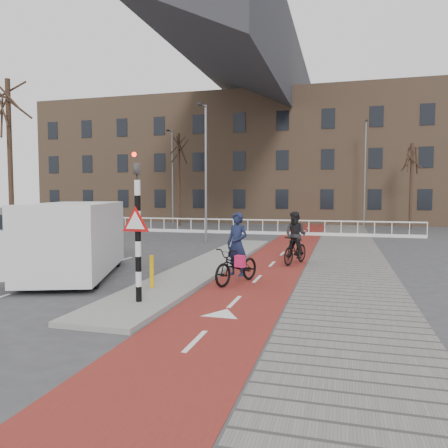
# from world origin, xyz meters

# --- Properties ---
(ground) EXTENTS (120.00, 120.00, 0.00)m
(ground) POSITION_xyz_m (0.00, 0.00, 0.00)
(ground) COLOR #38383A
(ground) RESTS_ON ground
(bike_lane) EXTENTS (2.50, 60.00, 0.01)m
(bike_lane) POSITION_xyz_m (1.50, 10.00, 0.01)
(bike_lane) COLOR maroon
(bike_lane) RESTS_ON ground
(sidewalk) EXTENTS (3.00, 60.00, 0.01)m
(sidewalk) POSITION_xyz_m (4.30, 10.00, 0.01)
(sidewalk) COLOR slate
(sidewalk) RESTS_ON ground
(curb_island) EXTENTS (1.80, 16.00, 0.12)m
(curb_island) POSITION_xyz_m (-0.70, 4.00, 0.06)
(curb_island) COLOR gray
(curb_island) RESTS_ON ground
(traffic_signal) EXTENTS (0.80, 0.80, 3.68)m
(traffic_signal) POSITION_xyz_m (-0.60, -2.02, 1.99)
(traffic_signal) COLOR black
(traffic_signal) RESTS_ON curb_island
(bollard) EXTENTS (0.12, 0.12, 0.88)m
(bollard) POSITION_xyz_m (-0.96, -0.48, 0.56)
(bollard) COLOR #F3B50D
(bollard) RESTS_ON curb_island
(cyclist_near) EXTENTS (1.43, 2.17, 2.12)m
(cyclist_near) POSITION_xyz_m (1.06, 1.14, 0.72)
(cyclist_near) COLOR black
(cyclist_near) RESTS_ON bike_lane
(cyclist_far) EXTENTS (1.11, 1.93, 2.00)m
(cyclist_far) POSITION_xyz_m (2.36, 5.18, 0.84)
(cyclist_far) COLOR black
(cyclist_far) RESTS_ON bike_lane
(van) EXTENTS (3.94, 5.95, 2.38)m
(van) POSITION_xyz_m (-4.25, 0.91, 1.25)
(van) COLOR silver
(van) RESTS_ON ground
(railing) EXTENTS (28.00, 0.10, 0.99)m
(railing) POSITION_xyz_m (-5.00, 17.00, 0.31)
(railing) COLOR silver
(railing) RESTS_ON ground
(townhouse_row) EXTENTS (46.00, 10.00, 15.90)m
(townhouse_row) POSITION_xyz_m (-3.00, 32.00, 7.81)
(townhouse_row) COLOR #7F6047
(townhouse_row) RESTS_ON ground
(tree_left) EXTENTS (0.25, 0.25, 8.39)m
(tree_left) POSITION_xyz_m (-12.18, 7.22, 4.20)
(tree_left) COLOR black
(tree_left) RESTS_ON ground
(tree_mid) EXTENTS (0.25, 0.25, 7.61)m
(tree_mid) POSITION_xyz_m (-9.02, 22.56, 3.80)
(tree_mid) COLOR black
(tree_mid) RESTS_ON ground
(tree_right) EXTENTS (0.23, 0.23, 6.42)m
(tree_right) POSITION_xyz_m (8.98, 23.72, 3.21)
(tree_right) COLOR black
(tree_right) RESTS_ON ground
(streetlight_near) EXTENTS (0.12, 0.12, 7.48)m
(streetlight_near) POSITION_xyz_m (-3.22, 11.63, 3.74)
(streetlight_near) COLOR slate
(streetlight_near) RESTS_ON ground
(streetlight_left) EXTENTS (0.12, 0.12, 7.96)m
(streetlight_left) POSITION_xyz_m (-9.77, 23.07, 3.98)
(streetlight_left) COLOR slate
(streetlight_left) RESTS_ON ground
(streetlight_right) EXTENTS (0.12, 0.12, 8.40)m
(streetlight_right) POSITION_xyz_m (5.73, 24.93, 4.20)
(streetlight_right) COLOR slate
(streetlight_right) RESTS_ON ground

